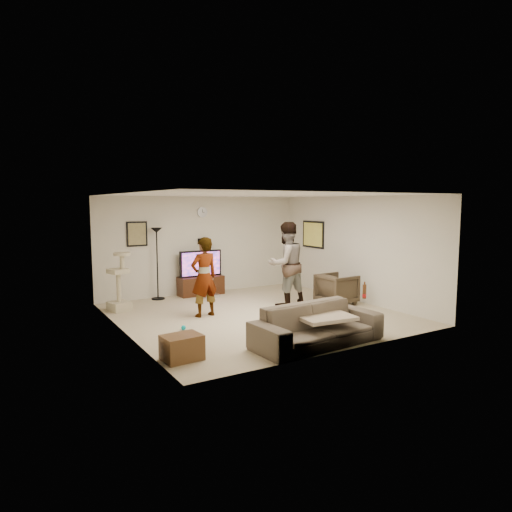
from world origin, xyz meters
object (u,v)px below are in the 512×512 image
floor_lamp (157,264)px  beer_bottle (364,292)px  sofa (317,325)px  tv_stand (201,286)px  armchair (337,289)px  person_right (286,264)px  person_left (204,277)px  cat_tree (119,282)px  tv (201,263)px  side_table (182,348)px

floor_lamp → beer_bottle: 5.27m
sofa → tv_stand: bearing=86.1°
beer_bottle → armchair: beer_bottle is taller
person_right → armchair: (1.07, -0.51, -0.60)m
person_left → sofa: (0.81, -2.70, -0.49)m
cat_tree → floor_lamp: bearing=33.1°
armchair → beer_bottle: bearing=147.2°
tv → cat_tree: (-2.24, -0.69, -0.17)m
person_left → side_table: size_ratio=2.90×
tv_stand → armchair: armchair is taller
tv → person_right: person_right is taller
floor_lamp → person_left: (0.27, -2.13, -0.05)m
tv → person_right: bearing=-60.9°
cat_tree → armchair: bearing=-23.4°
armchair → cat_tree: bearing=63.9°
beer_bottle → side_table: 3.33m
tv_stand → sofa: 4.78m
person_left → armchair: person_left is taller
tv → side_table: 4.92m
cat_tree → person_right: bearing=-22.7°
tv_stand → beer_bottle: 4.91m
person_left → person_right: (2.03, -0.03, 0.13)m
sofa → person_right: bearing=62.0°
floor_lamp → person_right: bearing=-43.3°
tv_stand → beer_bottle: beer_bottle is taller
sofa → beer_bottle: 1.14m
floor_lamp → person_left: size_ratio=1.06×
tv → beer_bottle: (1.00, -4.78, -0.02)m
sofa → beer_bottle: bearing=-3.5°
cat_tree → beer_bottle: bearing=-51.7°
floor_lamp → sofa: floor_lamp is taller
cat_tree → side_table: bearing=-90.0°
cat_tree → person_left: person_left is taller
person_right → beer_bottle: (-0.18, -2.67, -0.17)m
tv → sofa: 4.81m
person_right → side_table: person_right is taller
floor_lamp → cat_tree: size_ratio=1.35×
person_right → beer_bottle: size_ratio=7.65×
floor_lamp → sofa: (1.08, -4.83, -0.54)m
tv_stand → tv: 0.57m
tv → armchair: (2.25, -2.63, -0.45)m
person_left → side_table: bearing=51.2°
tv_stand → beer_bottle: bearing=-78.2°
tv → person_left: size_ratio=0.68×
person_left → person_right: size_ratio=0.86×
tv → beer_bottle: 4.88m
person_right → armchair: 1.33m
floor_lamp → side_table: (-1.12, -4.38, -0.68)m
cat_tree → person_right: size_ratio=0.67×
cat_tree → side_table: cat_tree is taller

